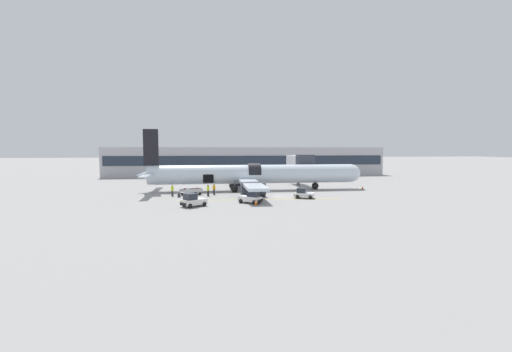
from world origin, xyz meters
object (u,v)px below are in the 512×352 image
object	(u,v)px
ground_crew_loader_a	(172,190)
ground_crew_driver	(214,189)
baggage_tug_rear	(251,198)
suitcase_on_tarmac_upright	(179,196)
baggage_tug_lead	(304,194)
ground_crew_loader_b	(208,190)
airplane	(251,175)
baggage_cart_loading	(192,192)
baggage_tug_mid	(193,201)

from	to	relation	value
ground_crew_loader_a	ground_crew_driver	size ratio (longest dim) A/B	1.04
baggage_tug_rear	suitcase_on_tarmac_upright	bearing A→B (deg)	144.63
baggage_tug_lead	baggage_tug_rear	world-z (taller)	baggage_tug_rear
baggage_tug_lead	ground_crew_driver	size ratio (longest dim) A/B	1.86
suitcase_on_tarmac_upright	ground_crew_loader_b	bearing A→B (deg)	12.78
airplane	ground_crew_driver	xyz separation A→B (m)	(-6.31, -4.57, -1.76)
airplane	suitcase_on_tarmac_upright	bearing A→B (deg)	-148.16
baggage_tug_rear	suitcase_on_tarmac_upright	world-z (taller)	baggage_tug_rear
suitcase_on_tarmac_upright	airplane	bearing A→B (deg)	31.84
ground_crew_loader_a	suitcase_on_tarmac_upright	size ratio (longest dim) A/B	2.80
ground_crew_loader_b	baggage_cart_loading	bearing A→B (deg)	147.52
baggage_tug_lead	baggage_tug_mid	distance (m)	16.26
airplane	baggage_tug_lead	size ratio (longest dim) A/B	12.34
ground_crew_driver	ground_crew_loader_b	bearing A→B (deg)	-120.15
ground_crew_loader_b	suitcase_on_tarmac_upright	world-z (taller)	ground_crew_loader_b
baggage_tug_lead	suitcase_on_tarmac_upright	size ratio (longest dim) A/B	5.02
baggage_tug_rear	ground_crew_loader_a	world-z (taller)	ground_crew_loader_a
airplane	baggage_tug_mid	distance (m)	18.10
ground_crew_loader_b	baggage_tug_mid	bearing A→B (deg)	-101.07
baggage_tug_mid	ground_crew_loader_b	distance (m)	9.58
baggage_tug_mid	ground_crew_loader_a	bearing A→B (deg)	109.14
baggage_cart_loading	baggage_tug_lead	bearing A→B (deg)	-19.94
ground_crew_driver	suitcase_on_tarmac_upright	bearing A→B (deg)	-153.70
baggage_tug_rear	baggage_cart_loading	xyz separation A→B (m)	(-7.96, 9.41, -0.18)
baggage_tug_rear	ground_crew_driver	size ratio (longest dim) A/B	1.89
baggage_cart_loading	ground_crew_loader_b	bearing A→B (deg)	-32.48
baggage_tug_lead	baggage_tug_mid	xyz separation A→B (m)	(-15.42, -5.14, 0.09)
ground_crew_loader_b	ground_crew_driver	xyz separation A→B (m)	(0.92, 1.58, -0.03)
ground_crew_loader_a	ground_crew_loader_b	bearing A→B (deg)	-6.08
ground_crew_driver	baggage_cart_loading	bearing A→B (deg)	-179.80
baggage_cart_loading	ground_crew_loader_a	size ratio (longest dim) A/B	2.33
baggage_cart_loading	suitcase_on_tarmac_upright	world-z (taller)	baggage_cart_loading
baggage_tug_rear	ground_crew_loader_b	bearing A→B (deg)	125.03
baggage_tug_lead	suitcase_on_tarmac_upright	distance (m)	18.10
baggage_cart_loading	ground_crew_loader_b	xyz separation A→B (m)	(2.46, -1.57, 0.39)
baggage_tug_rear	suitcase_on_tarmac_upright	distance (m)	11.90
baggage_tug_lead	ground_crew_driver	bearing A→B (deg)	155.27
baggage_tug_mid	suitcase_on_tarmac_upright	size ratio (longest dim) A/B	5.39
airplane	baggage_cart_loading	bearing A→B (deg)	-154.70
baggage_tug_lead	ground_crew_loader_a	size ratio (longest dim) A/B	1.80
airplane	baggage_tug_lead	world-z (taller)	airplane
baggage_tug_lead	baggage_cart_loading	size ratio (longest dim) A/B	0.77
suitcase_on_tarmac_upright	baggage_cart_loading	bearing A→B (deg)	55.30
airplane	baggage_tug_rear	size ratio (longest dim) A/B	12.19
baggage_cart_loading	ground_crew_loader_b	world-z (taller)	ground_crew_loader_b
baggage_tug_lead	suitcase_on_tarmac_upright	bearing A→B (deg)	169.48
baggage_tug_rear	suitcase_on_tarmac_upright	xyz separation A→B (m)	(-9.70, 6.89, -0.44)
baggage_tug_mid	baggage_tug_rear	distance (m)	7.50
baggage_tug_rear	ground_crew_loader_b	size ratio (longest dim) A/B	1.83
baggage_tug_lead	ground_crew_loader_a	world-z (taller)	ground_crew_loader_a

